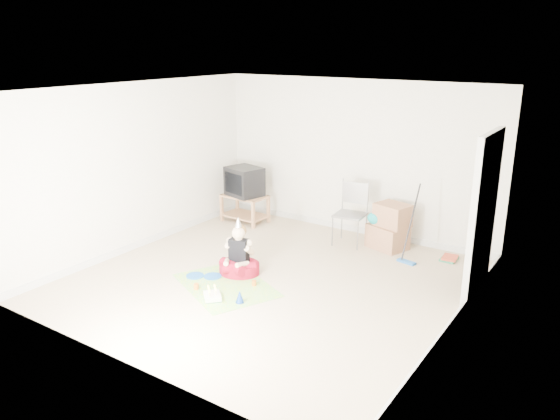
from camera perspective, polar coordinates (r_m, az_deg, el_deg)
The scene contains 16 objects.
ground at distance 7.63m, azimuth -1.05°, elevation -7.34°, with size 5.00×5.00×0.00m, color beige.
doorway_recess at distance 7.37m, azimuth 20.58°, elevation -0.84°, with size 0.02×0.90×2.05m, color black.
tv_stand at distance 9.97m, azimuth -3.69°, elevation 0.40°, with size 0.82×0.53×0.50m.
crt_tv at distance 9.85m, azimuth -3.74°, elevation 3.00°, with size 0.60×0.50×0.52m, color black.
folding_chair at distance 8.84m, azimuth 7.33°, elevation -0.49°, with size 0.51×0.49×1.04m.
cardboard_boxes at distance 8.82m, azimuth 11.31°, elevation -1.76°, with size 0.70×0.60×0.74m.
floor_mop at distance 8.32m, azimuth 13.18°, elevation -3.73°, with size 0.30×0.38×1.15m.
book_pile at distance 8.67m, azimuth 17.34°, elevation -4.85°, with size 0.23×0.29×0.06m.
seated_woman at distance 7.79m, azimuth -4.29°, elevation -5.36°, with size 0.71×0.71×0.85m.
party_mat at distance 7.51m, azimuth -5.67°, elevation -7.82°, with size 1.41×1.02×0.01m, color #ED3273.
birthday_cake at distance 7.13m, azimuth -7.08°, elevation -8.98°, with size 0.33×0.33×0.13m.
blue_plate_near at distance 7.77m, azimuth -7.05°, elevation -6.88°, with size 0.25×0.25×0.01m, color #165BB4.
blue_plate_far at distance 7.83m, azimuth -8.88°, elevation -6.80°, with size 0.25×0.25×0.01m, color #165BB4.
orange_cup_near at distance 7.45m, azimuth -2.72°, elevation -7.63°, with size 0.06×0.06×0.07m, color orange.
orange_cup_far at distance 7.42m, azimuth -8.75°, elevation -7.91°, with size 0.07×0.07×0.08m, color orange.
blue_party_hat at distance 6.98m, azimuth -4.23°, elevation -9.02°, with size 0.11×0.11×0.16m, color #1846AE.
Camera 1 is at (3.97, -5.69, 3.16)m, focal length 35.00 mm.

